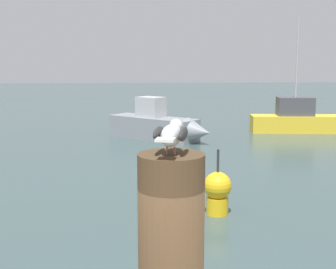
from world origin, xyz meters
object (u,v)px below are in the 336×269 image
channel_buoy (217,191)px  mooring_post (171,257)px  seagull (171,134)px  boat_grey (161,126)px  boat_yellow (311,120)px

channel_buoy → mooring_post: bearing=-101.2°
seagull → mooring_post: bearing=-103.5°
mooring_post → seagull: seagull is taller
seagull → boat_grey: seagull is taller
mooring_post → channel_buoy: bearing=78.8°
mooring_post → boat_yellow: bearing=68.0°
boat_grey → channel_buoy: (0.74, -9.02, -0.05)m
seagull → boat_yellow: (7.08, 17.55, -2.23)m
seagull → boat_grey: 16.21m
mooring_post → seagull: (0.00, 0.01, 0.59)m
mooring_post → boat_grey: (0.65, 16.05, -1.64)m
mooring_post → seagull: bearing=76.5°
boat_grey → channel_buoy: 9.05m
boat_grey → mooring_post: bearing=-92.3°
boat_grey → channel_buoy: bearing=-85.3°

